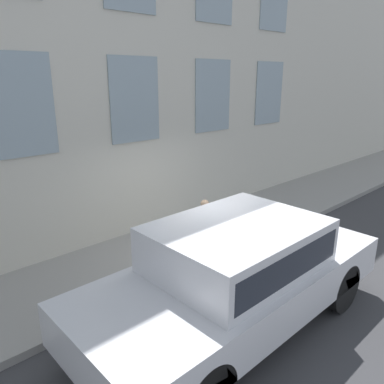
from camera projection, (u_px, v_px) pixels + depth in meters
ground_plane at (211, 270)px, 7.47m from camera, size 80.00×80.00×0.00m
sidewalk at (172, 248)px, 8.29m from camera, size 2.39×60.00×0.13m
building_facade at (127, 30)px, 7.87m from camera, size 0.33×40.00×9.25m
fire_hydrant at (179, 242)px, 7.44m from camera, size 0.30×0.42×0.79m
person at (205, 220)px, 7.92m from camera, size 0.27×0.18×1.11m
parked_car_silver_near at (236, 269)px, 5.56m from camera, size 2.09×5.09×1.69m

